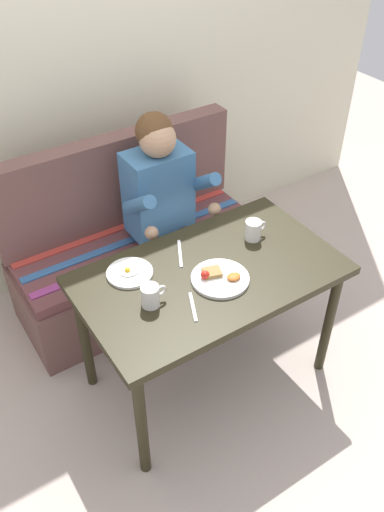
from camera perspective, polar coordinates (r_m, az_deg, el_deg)
ground_plane at (r=2.95m, az=1.62°, el=-12.44°), size 8.00×8.00×0.00m
back_wall at (r=3.12m, az=-11.97°, el=19.56°), size 4.40×0.10×2.60m
table at (r=2.47m, az=1.89°, el=-3.14°), size 1.20×0.70×0.73m
couch at (r=3.18m, az=-6.03°, el=0.48°), size 1.44×0.56×1.00m
person at (r=2.86m, az=-2.91°, el=5.82°), size 0.45×0.61×1.21m
plate_breakfast at (r=2.37m, az=2.94°, el=-2.34°), size 0.26×0.26×0.05m
plate_eggs at (r=2.42m, az=-6.67°, el=-1.78°), size 0.21×0.21×0.04m
coffee_mug at (r=2.24m, az=-4.43°, el=-4.20°), size 0.12×0.08×0.10m
coffee_mug_second at (r=2.60m, az=6.59°, el=2.82°), size 0.12×0.08×0.10m
fork at (r=2.25m, az=0.11°, el=-5.44°), size 0.08×0.16×0.00m
knife at (r=2.52m, az=-1.29°, el=0.30°), size 0.11×0.18×0.00m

